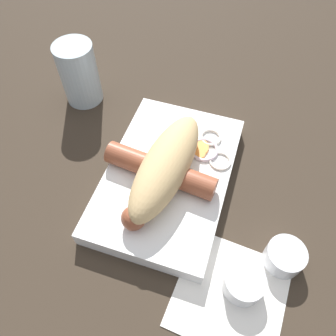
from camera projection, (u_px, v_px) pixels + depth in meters
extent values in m
plane|color=#33281E|center=(168.00, 182.00, 0.51)|extent=(3.00, 3.00, 0.00)
cube|color=white|center=(168.00, 177.00, 0.50)|extent=(0.27, 0.18, 0.03)
ellipsoid|color=tan|center=(164.00, 165.00, 0.46)|extent=(0.20, 0.08, 0.06)
cylinder|color=brown|center=(160.00, 170.00, 0.47)|extent=(0.05, 0.17, 0.03)
sphere|color=brown|center=(182.00, 130.00, 0.51)|extent=(0.03, 0.03, 0.03)
sphere|color=brown|center=(134.00, 218.00, 0.42)|extent=(0.03, 0.03, 0.03)
cylinder|color=orange|center=(198.00, 147.00, 0.51)|extent=(0.05, 0.05, 0.00)
cylinder|color=orange|center=(199.00, 154.00, 0.50)|extent=(0.03, 0.03, 0.00)
torus|color=silver|center=(220.00, 161.00, 0.49)|extent=(0.03, 0.03, 0.00)
torus|color=silver|center=(204.00, 150.00, 0.50)|extent=(0.05, 0.05, 0.01)
torus|color=silver|center=(211.00, 138.00, 0.52)|extent=(0.04, 0.04, 0.00)
cube|color=white|center=(230.00, 294.00, 0.41)|extent=(0.14, 0.14, 0.00)
cylinder|color=silver|center=(243.00, 284.00, 0.40)|extent=(0.05, 0.05, 0.03)
cylinder|color=maroon|center=(242.00, 286.00, 0.41)|extent=(0.04, 0.04, 0.01)
cylinder|color=silver|center=(284.00, 257.00, 0.42)|extent=(0.05, 0.05, 0.03)
cylinder|color=#4C662D|center=(282.00, 259.00, 0.43)|extent=(0.04, 0.04, 0.01)
cylinder|color=silver|center=(79.00, 74.00, 0.57)|extent=(0.07, 0.07, 0.11)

